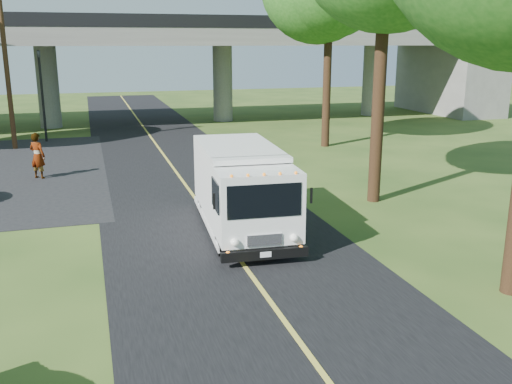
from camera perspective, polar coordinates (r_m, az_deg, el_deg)
name	(u,v)px	position (r m, az deg, el deg)	size (l,w,h in m)	color
ground	(303,348)	(11.22, 4.75, -15.30)	(120.00, 120.00, 0.00)	#2C4619
road	(201,207)	(20.15, -5.53, -1.46)	(7.00, 90.00, 0.02)	black
lane_line	(201,206)	(20.15, -5.53, -1.40)	(0.12, 90.00, 0.01)	gold
overpass	(138,58)	(41.19, -11.76, 12.98)	(54.00, 10.00, 7.30)	slate
traffic_signal	(41,86)	(35.19, -20.66, 9.89)	(0.18, 0.22, 5.20)	black
utility_pole	(6,62)	(33.27, -23.73, 11.79)	(1.60, 0.26, 9.00)	#472D19
step_van	(242,187)	(17.16, -1.43, 0.53)	(2.64, 6.25, 2.57)	white
pedestrian	(38,156)	(25.73, -21.01, 3.40)	(0.72, 0.47, 1.96)	gray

